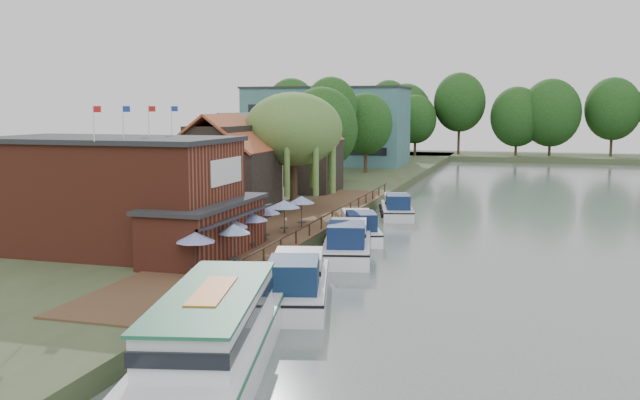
% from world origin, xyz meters
% --- Properties ---
extents(ground, '(260.00, 260.00, 0.00)m').
position_xyz_m(ground, '(0.00, 0.00, 0.00)').
color(ground, '#54615C').
rests_on(ground, ground).
extents(land_bank, '(50.00, 140.00, 1.00)m').
position_xyz_m(land_bank, '(-30.00, 35.00, 0.50)').
color(land_bank, '#384728').
rests_on(land_bank, ground).
extents(quay_deck, '(6.00, 50.00, 0.10)m').
position_xyz_m(quay_deck, '(-8.00, 10.00, 1.05)').
color(quay_deck, '#47301E').
rests_on(quay_deck, land_bank).
extents(quay_rail, '(0.20, 49.00, 1.00)m').
position_xyz_m(quay_rail, '(-5.30, 10.50, 1.50)').
color(quay_rail, black).
rests_on(quay_rail, land_bank).
extents(pub, '(20.00, 11.00, 7.30)m').
position_xyz_m(pub, '(-14.00, -1.00, 4.65)').
color(pub, maroon).
rests_on(pub, land_bank).
extents(hotel_block, '(25.40, 12.40, 12.30)m').
position_xyz_m(hotel_block, '(-22.00, 70.00, 7.15)').
color(hotel_block, '#38666B').
rests_on(hotel_block, land_bank).
extents(cottage_a, '(8.60, 7.60, 8.50)m').
position_xyz_m(cottage_a, '(-15.00, 14.00, 5.25)').
color(cottage_a, black).
rests_on(cottage_a, land_bank).
extents(cottage_b, '(9.60, 8.60, 8.50)m').
position_xyz_m(cottage_b, '(-18.00, 24.00, 5.25)').
color(cottage_b, beige).
rests_on(cottage_b, land_bank).
extents(cottage_c, '(7.60, 7.60, 8.50)m').
position_xyz_m(cottage_c, '(-14.00, 33.00, 5.25)').
color(cottage_c, black).
rests_on(cottage_c, land_bank).
extents(willow, '(8.60, 8.60, 10.43)m').
position_xyz_m(willow, '(-10.50, 19.00, 6.21)').
color(willow, '#476B2D').
rests_on(willow, land_bank).
extents(umbrella_0, '(2.19, 2.19, 2.38)m').
position_xyz_m(umbrella_0, '(-7.64, -6.04, 2.29)').
color(umbrella_0, navy).
rests_on(umbrella_0, quay_deck).
extents(umbrella_1, '(1.94, 1.94, 2.38)m').
position_xyz_m(umbrella_1, '(-6.71, -3.02, 2.29)').
color(umbrella_1, '#1C4D9C').
rests_on(umbrella_1, quay_deck).
extents(umbrella_2, '(2.31, 2.31, 2.38)m').
position_xyz_m(umbrella_2, '(-7.80, -1.15, 2.29)').
color(umbrella_2, navy).
rests_on(umbrella_2, quay_deck).
extents(umbrella_3, '(2.31, 2.31, 2.38)m').
position_xyz_m(umbrella_3, '(-7.56, 1.60, 2.29)').
color(umbrella_3, '#1C349A').
rests_on(umbrella_3, quay_deck).
extents(umbrella_4, '(2.07, 2.07, 2.38)m').
position_xyz_m(umbrella_4, '(-7.68, 4.64, 2.29)').
color(umbrella_4, navy).
rests_on(umbrella_4, quay_deck).
extents(umbrella_5, '(2.37, 2.37, 2.38)m').
position_xyz_m(umbrella_5, '(-7.40, 7.67, 2.29)').
color(umbrella_5, navy).
rests_on(umbrella_5, quay_deck).
extents(umbrella_6, '(2.06, 2.06, 2.38)m').
position_xyz_m(umbrella_6, '(-6.96, 10.37, 2.29)').
color(umbrella_6, navy).
rests_on(umbrella_6, quay_deck).
extents(cruiser_0, '(6.16, 11.43, 2.68)m').
position_xyz_m(cruiser_0, '(-2.08, -5.68, 1.34)').
color(cruiser_0, silver).
rests_on(cruiser_0, ground).
extents(cruiser_1, '(5.63, 11.14, 2.61)m').
position_xyz_m(cruiser_1, '(-2.27, 5.93, 1.31)').
color(cruiser_1, white).
rests_on(cruiser_1, ground).
extents(cruiser_2, '(6.11, 10.12, 2.32)m').
position_xyz_m(cruiser_2, '(-3.09, 12.69, 1.16)').
color(cruiser_2, white).
rests_on(cruiser_2, ground).
extents(cruiser_3, '(5.17, 9.95, 2.29)m').
position_xyz_m(cruiser_3, '(-2.26, 24.50, 1.14)').
color(cruiser_3, silver).
rests_on(cruiser_3, ground).
extents(tour_boat, '(7.34, 15.35, 3.23)m').
position_xyz_m(tour_boat, '(-1.87, -16.69, 1.62)').
color(tour_boat, silver).
rests_on(tour_boat, ground).
extents(swan, '(0.44, 0.44, 0.44)m').
position_xyz_m(swan, '(-2.76, -10.82, 0.22)').
color(swan, white).
rests_on(swan, ground).
extents(bank_tree_0, '(8.74, 8.74, 11.55)m').
position_xyz_m(bank_tree_0, '(-14.84, 42.68, 6.77)').
color(bank_tree_0, '#143811').
rests_on(bank_tree_0, land_bank).
extents(bank_tree_1, '(7.04, 7.04, 13.11)m').
position_xyz_m(bank_tree_1, '(-16.15, 51.50, 7.55)').
color(bank_tree_1, '#143811').
rests_on(bank_tree_1, land_bank).
extents(bank_tree_2, '(7.44, 7.44, 11.09)m').
position_xyz_m(bank_tree_2, '(-12.61, 56.91, 6.55)').
color(bank_tree_2, '#143811').
rests_on(bank_tree_2, land_bank).
extents(bank_tree_3, '(7.03, 7.03, 13.61)m').
position_xyz_m(bank_tree_3, '(-13.64, 78.65, 7.80)').
color(bank_tree_3, '#143811').
rests_on(bank_tree_3, land_bank).
extents(bank_tree_4, '(6.44, 6.44, 12.32)m').
position_xyz_m(bank_tree_4, '(-16.73, 87.92, 7.16)').
color(bank_tree_4, '#143811').
rests_on(bank_tree_4, land_bank).
extents(bank_tree_5, '(8.01, 8.01, 11.42)m').
position_xyz_m(bank_tree_5, '(-11.65, 95.06, 6.71)').
color(bank_tree_5, '#143811').
rests_on(bank_tree_5, land_bank).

